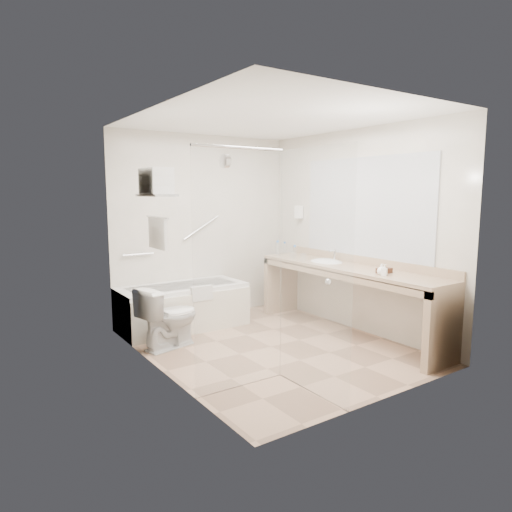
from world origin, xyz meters
TOP-DOWN VIEW (x-y plane):
  - floor at (0.00, 0.00)m, footprint 3.20×3.20m
  - ceiling at (0.00, 0.00)m, footprint 2.60×3.20m
  - wall_back at (0.00, 1.60)m, footprint 2.60×0.10m
  - wall_front at (0.00, -1.60)m, footprint 2.60×0.10m
  - wall_left at (-1.30, 0.00)m, footprint 0.10×3.20m
  - wall_right at (1.30, 0.00)m, footprint 0.10×3.20m
  - bathtub at (-0.50, 1.24)m, footprint 1.60×0.73m
  - grab_bar_short at (-0.95, 1.56)m, footprint 0.40×0.03m
  - grab_bar_long at (-0.05, 1.56)m, footprint 0.53×0.03m
  - shower_enclosure at (-0.63, -0.93)m, footprint 0.96×0.91m
  - towel_shelf at (-1.17, 0.35)m, footprint 0.24×0.55m
  - vanity_counter at (1.02, -0.15)m, footprint 0.55×2.70m
  - sink at (1.05, 0.25)m, footprint 0.40×0.52m
  - faucet at (1.20, 0.25)m, footprint 0.03×0.03m
  - mirror at (1.29, -0.15)m, footprint 0.02×2.00m
  - hairdryer_unit at (1.25, 1.05)m, footprint 0.08×0.10m
  - toilet at (-0.95, 0.63)m, footprint 0.77×0.55m
  - amenity_basket at (1.01, -0.72)m, footprint 0.17×0.12m
  - soap_bottle_a at (0.89, -0.83)m, footprint 0.10×0.13m
  - soap_bottle_b at (0.90, -0.77)m, footprint 0.10×0.12m
  - water_bottle_left at (0.91, 1.10)m, footprint 0.06×0.06m
  - water_bottle_mid at (0.87, 0.67)m, footprint 0.06×0.06m
  - water_bottle_right at (1.04, 1.10)m, footprint 0.06×0.06m
  - drinking_glass_near at (0.94, 0.79)m, footprint 0.08×0.08m
  - drinking_glass_far at (0.83, 0.45)m, footprint 0.10×0.10m

SIDE VIEW (x-z plane):
  - floor at x=0.00m, z-range 0.00..0.00m
  - bathtub at x=-0.50m, z-range -0.02..0.57m
  - toilet at x=-0.95m, z-range 0.00..0.69m
  - vanity_counter at x=1.02m, z-range 0.17..1.12m
  - sink at x=1.05m, z-range 0.75..0.89m
  - amenity_basket at x=1.01m, z-range 0.85..0.90m
  - soap_bottle_a at x=0.89m, z-range 0.85..0.91m
  - drinking_glass_near at x=0.94m, z-range 0.85..0.93m
  - soap_bottle_b at x=0.90m, z-range 0.85..0.94m
  - drinking_glass_far at x=0.83m, z-range 0.85..0.95m
  - faucet at x=1.20m, z-range 0.86..1.00m
  - water_bottle_right at x=1.04m, z-range 0.84..1.02m
  - water_bottle_mid at x=0.87m, z-range 0.84..1.02m
  - water_bottle_left at x=0.91m, z-range 0.84..1.05m
  - grab_bar_short at x=-0.95m, z-range 0.93..0.96m
  - shower_enclosure at x=-0.63m, z-range 0.01..2.12m
  - wall_back at x=0.00m, z-range 0.00..2.50m
  - wall_front at x=0.00m, z-range 0.00..2.50m
  - wall_left at x=-1.30m, z-range 0.00..2.50m
  - wall_right at x=1.30m, z-range 0.00..2.50m
  - grab_bar_long at x=-0.05m, z-range 1.09..1.41m
  - hairdryer_unit at x=1.25m, z-range 1.36..1.54m
  - mirror at x=1.29m, z-range 0.95..2.15m
  - towel_shelf at x=-1.17m, z-range 1.35..2.16m
  - ceiling at x=0.00m, z-range 2.45..2.55m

